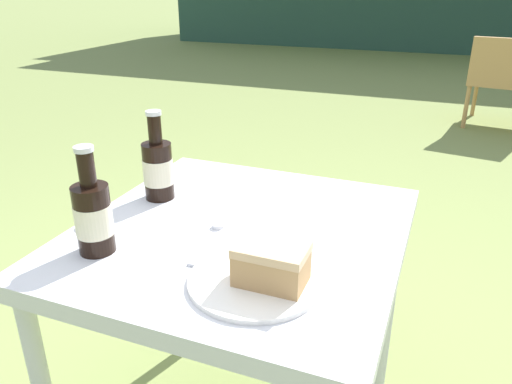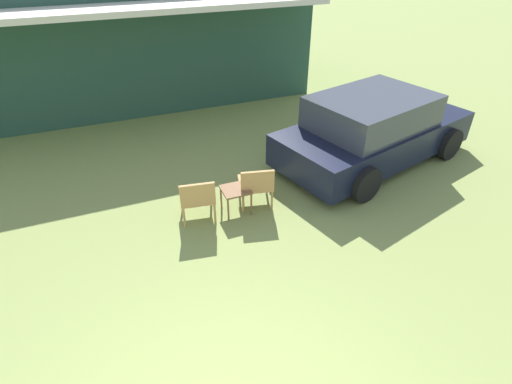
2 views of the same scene
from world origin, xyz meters
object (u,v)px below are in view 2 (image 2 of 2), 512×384
object	(u,v)px
garden_side_table	(236,192)
wicker_chair_plain	(256,183)
parked_car	(373,130)
wicker_chair_cushioned	(197,195)

from	to	relation	value
garden_side_table	wicker_chair_plain	bearing A→B (deg)	6.14
parked_car	wicker_chair_cushioned	xyz separation A→B (m)	(-3.71, -0.60, -0.21)
parked_car	wicker_chair_plain	size ratio (longest dim) A/B	5.75
wicker_chair_cushioned	wicker_chair_plain	bearing A→B (deg)	-172.41
wicker_chair_cushioned	wicker_chair_plain	size ratio (longest dim) A/B	1.00
parked_car	wicker_chair_plain	distance (m)	2.80
wicker_chair_cushioned	garden_side_table	distance (m)	0.63
wicker_chair_plain	garden_side_table	bearing A→B (deg)	19.18
parked_car	wicker_chair_plain	world-z (taller)	parked_car
wicker_chair_cushioned	garden_side_table	xyz separation A→B (m)	(0.62, -0.06, -0.06)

